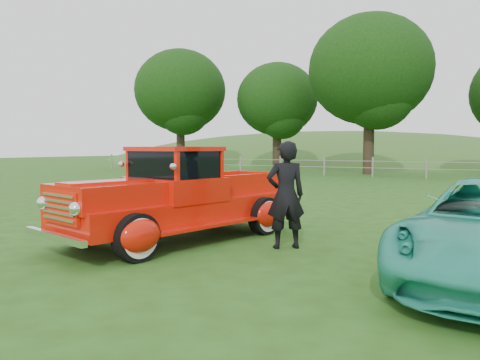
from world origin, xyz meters
The scene contains 8 objects.
ground centered at (0.00, 0.00, 0.00)m, with size 140.00×140.00×0.00m, color #284913.
distant_hills centered at (-4.08, 59.46, -4.55)m, with size 116.00×60.00×18.00m.
fence_line centered at (0.00, 22.00, 0.60)m, with size 48.00×0.12×1.20m.
tree_far_west centered at (-20.00, 26.00, 6.49)m, with size 7.60×7.60×9.93m.
tree_mid_west centered at (-12.00, 28.00, 5.55)m, with size 6.40×6.40×8.46m.
tree_near_west centered at (-4.00, 25.00, 6.80)m, with size 8.00×8.00×10.42m.
red_pickup centered at (-1.71, 0.99, 0.80)m, with size 3.04×5.25×1.78m.
man centered at (0.35, 1.36, 0.94)m, with size 0.68×0.45×1.88m, color black.
Camera 1 is at (3.60, -6.11, 1.77)m, focal length 35.00 mm.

